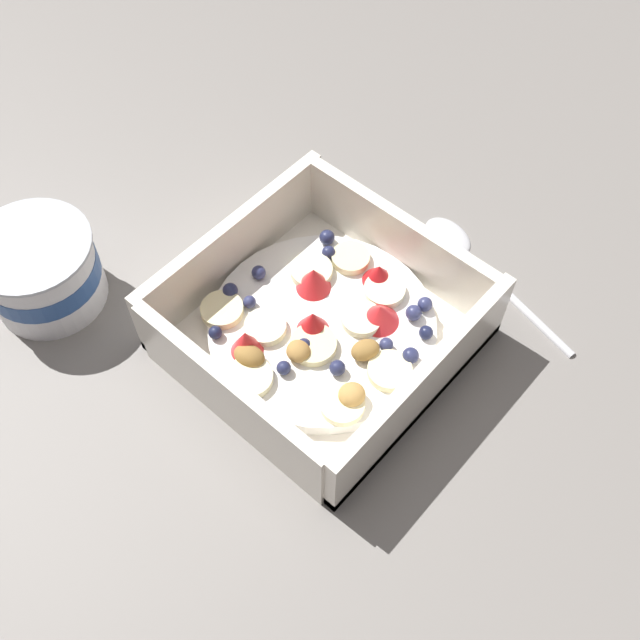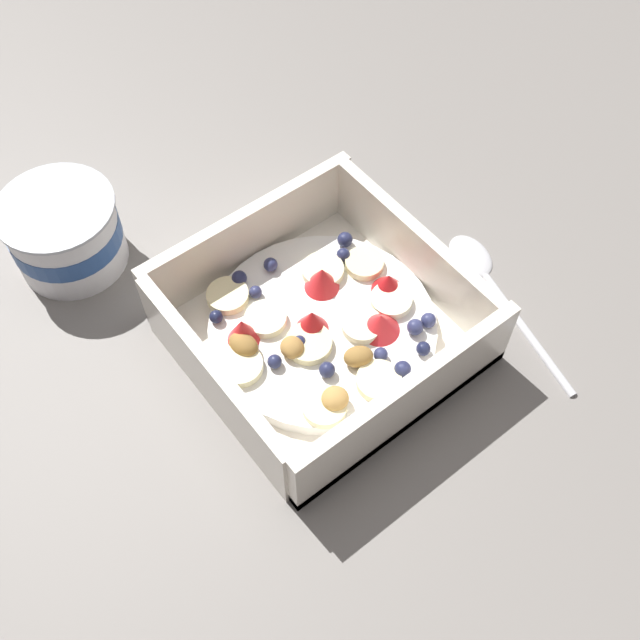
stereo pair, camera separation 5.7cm
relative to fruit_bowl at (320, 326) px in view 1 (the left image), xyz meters
name	(u,v)px [view 1 (the left image)]	position (x,y,z in m)	size (l,w,h in m)	color
ground_plane	(311,330)	(0.00, 0.01, -0.02)	(2.40, 2.40, 0.00)	gray
fruit_bowl	(320,326)	(0.00, 0.00, 0.00)	(0.20, 0.20, 0.07)	white
spoon	(469,253)	(0.15, -0.04, -0.02)	(0.06, 0.17, 0.01)	silver
yogurt_cup	(41,271)	(-0.11, 0.19, 0.01)	(0.10, 0.10, 0.07)	white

